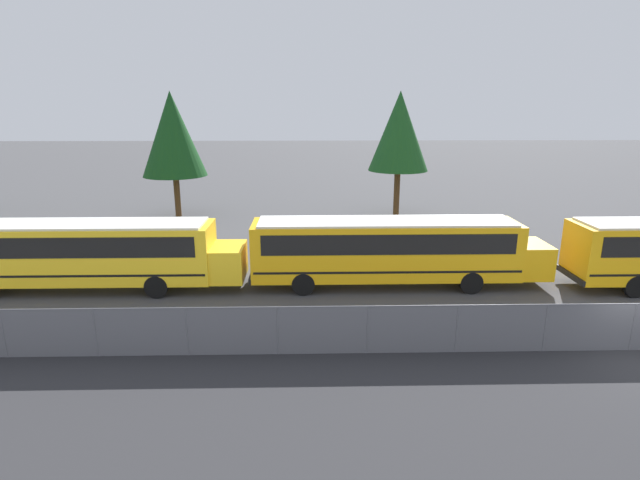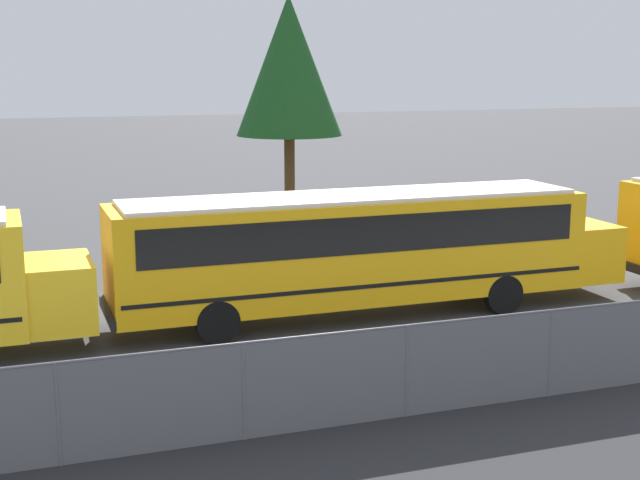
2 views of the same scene
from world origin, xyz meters
The scene contains 6 objects.
ground_plane centered at (0.00, 0.00, 0.00)m, with size 200.00×200.00×0.00m, color #424244.
fence centered at (0.00, 0.00, 0.88)m, with size 126.25×0.07×1.73m.
school_bus_2 centered at (-21.01, 6.31, 1.86)m, with size 13.56×2.49×3.11m.
school_bus_3 centered at (-7.20, 6.48, 1.86)m, with size 13.56×2.49×3.11m.
tree_0 centered at (-4.35, 21.47, 6.21)m, with size 4.36×4.36×9.07m.
tree_2 centered at (-20.71, 21.57, 6.03)m, with size 4.62×4.62×9.05m.
Camera 1 is at (-10.96, -15.24, 8.17)m, focal length 28.00 mm.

